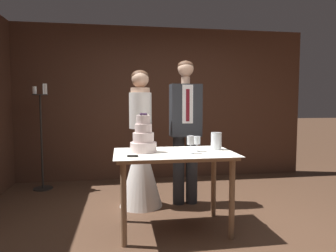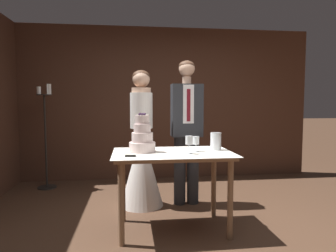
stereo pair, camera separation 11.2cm
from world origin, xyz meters
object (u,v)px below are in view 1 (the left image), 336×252
object	(u,v)px
tiered_cake	(143,138)
wine_glass_near	(191,141)
cake_knife	(141,156)
candle_stand	(42,141)
cake_table	(174,163)
wine_glass_middle	(197,141)
groom	(185,126)
bride	(141,157)
hurricane_candle	(216,141)

from	to	relation	value
tiered_cake	wine_glass_near	size ratio (longest dim) A/B	2.25
cake_knife	candle_stand	distance (m)	2.39
cake_knife	cake_table	bearing A→B (deg)	42.10
wine_glass_near	wine_glass_middle	xyz separation A→B (m)	(0.10, 0.12, -0.02)
tiered_cake	candle_stand	bearing A→B (deg)	129.88
wine_glass_near	candle_stand	world-z (taller)	candle_stand
cake_table	wine_glass_middle	bearing A→B (deg)	2.41
candle_stand	wine_glass_middle	bearing A→B (deg)	-41.54
tiered_cake	candle_stand	size ratio (longest dim) A/B	0.25
groom	bride	bearing A→B (deg)	179.94
cake_table	hurricane_candle	xyz separation A→B (m)	(0.47, 0.09, 0.20)
wine_glass_middle	candle_stand	xyz separation A→B (m)	(-1.95, 1.73, -0.18)
cake_table	candle_stand	bearing A→B (deg)	134.49
bride	groom	bearing A→B (deg)	-0.06
tiered_cake	groom	xyz separation A→B (m)	(0.59, 0.71, 0.06)
wine_glass_middle	groom	distance (m)	0.77
cake_knife	groom	xyz separation A→B (m)	(0.64, 1.00, 0.20)
wine_glass_near	hurricane_candle	size ratio (longest dim) A/B	0.96
wine_glass_near	bride	size ratio (longest dim) A/B	0.10
bride	wine_glass_middle	bearing A→B (deg)	-55.19
cake_knife	candle_stand	xyz separation A→B (m)	(-1.36, 1.96, -0.08)
tiered_cake	hurricane_candle	bearing A→B (deg)	2.11
cake_table	cake_knife	bearing A→B (deg)	-147.43
tiered_cake	wine_glass_middle	distance (m)	0.55
cake_table	groom	xyz separation A→B (m)	(0.29, 0.77, 0.32)
cake_table	bride	size ratio (longest dim) A/B	0.71
groom	wine_glass_near	bearing A→B (deg)	-99.09
candle_stand	cake_knife	bearing A→B (deg)	-55.36
tiered_cake	wine_glass_near	xyz separation A→B (m)	(0.45, -0.17, -0.01)
groom	wine_glass_middle	bearing A→B (deg)	-93.33
wine_glass_middle	wine_glass_near	bearing A→B (deg)	-128.37
candle_stand	wine_glass_near	bearing A→B (deg)	-44.96
hurricane_candle	bride	bearing A→B (deg)	138.09
cake_table	tiered_cake	bearing A→B (deg)	168.94
bride	hurricane_candle	bearing A→B (deg)	-41.91
wine_glass_middle	bride	distance (m)	0.97
cake_knife	wine_glass_near	distance (m)	0.52
cake_table	tiered_cake	distance (m)	0.40
bride	cake_knife	bearing A→B (deg)	-93.71
tiered_cake	candle_stand	world-z (taller)	candle_stand
cake_table	cake_knife	xyz separation A→B (m)	(-0.35, -0.22, 0.12)
wine_glass_middle	groom	size ratio (longest dim) A/B	0.09
wine_glass_middle	tiered_cake	bearing A→B (deg)	174.84
hurricane_candle	cake_table	bearing A→B (deg)	-169.46
tiered_cake	groom	distance (m)	0.93
wine_glass_near	hurricane_candle	world-z (taller)	hurricane_candle
wine_glass_middle	candle_stand	bearing A→B (deg)	138.46
tiered_cake	bride	xyz separation A→B (m)	(0.02, 0.71, -0.32)
cake_table	groom	size ratio (longest dim) A/B	0.66
wine_glass_near	candle_stand	distance (m)	2.63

